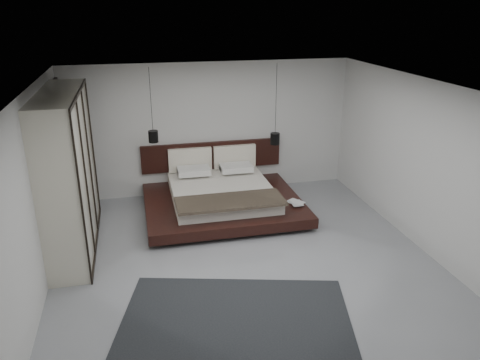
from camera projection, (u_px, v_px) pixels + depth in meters
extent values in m
plane|color=gray|center=(244.00, 256.00, 7.70)|extent=(6.00, 6.00, 0.00)
plane|color=white|center=(244.00, 85.00, 6.71)|extent=(6.00, 6.00, 0.00)
plane|color=beige|center=(211.00, 129.00, 9.94)|extent=(6.00, 0.00, 6.00)
plane|color=beige|center=(317.00, 283.00, 4.47)|extent=(6.00, 0.00, 6.00)
plane|color=beige|center=(37.00, 194.00, 6.57)|extent=(0.00, 6.00, 6.00)
plane|color=beige|center=(418.00, 163.00, 7.84)|extent=(0.00, 6.00, 6.00)
cube|color=black|center=(62.00, 150.00, 8.85)|extent=(0.05, 0.90, 2.60)
cube|color=black|center=(223.00, 211.00, 9.28)|extent=(2.37, 1.94, 0.09)
cube|color=black|center=(223.00, 204.00, 9.23)|extent=(3.02, 2.48, 0.19)
cube|color=silver|center=(222.00, 192.00, 9.28)|extent=(1.94, 2.16, 0.24)
cube|color=black|center=(230.00, 201.00, 8.46)|extent=(1.96, 0.76, 0.05)
cube|color=silver|center=(193.00, 171.00, 9.88)|extent=(0.67, 0.43, 0.13)
cube|color=silver|center=(235.00, 168.00, 10.07)|extent=(0.67, 0.43, 0.13)
cube|color=silver|center=(194.00, 171.00, 9.72)|extent=(0.67, 0.43, 0.13)
cube|color=silver|center=(236.00, 168.00, 9.91)|extent=(0.67, 0.43, 0.13)
cube|color=black|center=(212.00, 155.00, 10.11)|extent=(3.02, 0.08, 0.60)
cube|color=silver|center=(190.00, 160.00, 9.93)|extent=(0.92, 0.10, 0.50)
cube|color=silver|center=(235.00, 156.00, 10.14)|extent=(0.92, 0.10, 0.50)
imported|color=#99724C|center=(292.00, 204.00, 8.96)|extent=(0.37, 0.39, 0.03)
imported|color=#99724C|center=(291.00, 204.00, 8.92)|extent=(0.22, 0.29, 0.02)
cylinder|color=black|center=(151.00, 100.00, 8.84)|extent=(0.01, 0.01, 1.21)
cylinder|color=black|center=(153.00, 137.00, 9.10)|extent=(0.19, 0.19, 0.23)
cylinder|color=#FFE0B2|center=(154.00, 141.00, 9.13)|extent=(0.14, 0.14, 0.01)
cylinder|color=black|center=(276.00, 99.00, 9.40)|extent=(0.01, 0.01, 1.41)
cylinder|color=black|center=(275.00, 139.00, 9.70)|extent=(0.19, 0.19, 0.24)
cylinder|color=#FFE0B2|center=(275.00, 143.00, 9.73)|extent=(0.15, 0.15, 0.01)
cube|color=beige|center=(68.00, 173.00, 7.61)|extent=(0.61, 2.63, 2.63)
cube|color=black|center=(79.00, 93.00, 7.22)|extent=(0.03, 2.63, 0.06)
cube|color=black|center=(97.00, 241.00, 8.14)|extent=(0.03, 2.63, 0.06)
cube|color=black|center=(82.00, 203.00, 6.48)|extent=(0.03, 0.05, 2.63)
cube|color=black|center=(86.00, 181.00, 7.28)|extent=(0.03, 0.05, 2.63)
cube|color=black|center=(90.00, 163.00, 8.08)|extent=(0.03, 0.05, 2.63)
cube|color=black|center=(93.00, 149.00, 8.88)|extent=(0.03, 0.05, 2.63)
cube|color=black|center=(236.00, 325.00, 6.04)|extent=(3.44, 2.83, 0.01)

